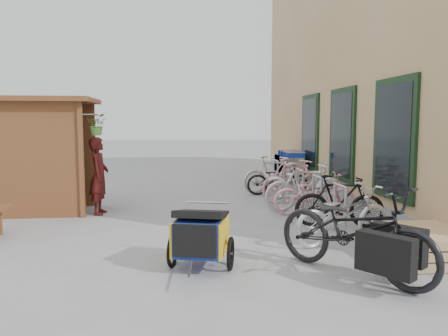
{
  "coord_description": "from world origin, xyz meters",
  "views": [
    {
      "loc": [
        -0.41,
        -6.98,
        1.9
      ],
      "look_at": [
        0.5,
        1.5,
        1.0
      ],
      "focal_mm": 35.0,
      "sensor_mm": 36.0,
      "label": 1
    }
  ],
  "objects": [
    {
      "name": "ground",
      "position": [
        0.0,
        0.0,
        0.0
      ],
      "size": [
        80.0,
        80.0,
        0.0
      ],
      "primitive_type": "plane",
      "color": "#949497"
    },
    {
      "name": "building",
      "position": [
        6.49,
        4.5,
        3.49
      ],
      "size": [
        6.07,
        13.0,
        7.0
      ],
      "color": "tan",
      "rests_on": "ground"
    },
    {
      "name": "kiosk",
      "position": [
        -3.28,
        2.47,
        1.55
      ],
      "size": [
        2.49,
        1.65,
        2.4
      ],
      "color": "brown",
      "rests_on": "ground"
    },
    {
      "name": "bike_rack",
      "position": [
        2.3,
        2.4,
        0.52
      ],
      "size": [
        0.05,
        5.35,
        0.86
      ],
      "color": "#A5A8AD",
      "rests_on": "ground"
    },
    {
      "name": "pallet_stack",
      "position": [
        3.0,
        -1.4,
        0.21
      ],
      "size": [
        1.0,
        1.2,
        0.4
      ],
      "color": "tan",
      "rests_on": "ground"
    },
    {
      "name": "shopping_carts",
      "position": [
        3.0,
        6.26,
        0.61
      ],
      "size": [
        0.58,
        1.95,
        1.04
      ],
      "color": "silver",
      "rests_on": "ground"
    },
    {
      "name": "child_trailer",
      "position": [
        -0.12,
        -1.43,
        0.46
      ],
      "size": [
        0.91,
        1.44,
        0.83
      ],
      "rotation": [
        0.0,
        0.0,
        -0.26
      ],
      "color": "navy",
      "rests_on": "ground"
    },
    {
      "name": "cargo_bike",
      "position": [
        1.75,
        -1.96,
        0.57
      ],
      "size": [
        1.89,
        2.21,
        1.14
      ],
      "rotation": [
        0.0,
        0.0,
        0.63
      ],
      "color": "black",
      "rests_on": "ground"
    },
    {
      "name": "person_kiosk",
      "position": [
        -2.02,
        2.16,
        0.8
      ],
      "size": [
        0.4,
        0.59,
        1.59
      ],
      "primitive_type": "imported",
      "rotation": [
        0.0,
        0.0,
        1.54
      ],
      "color": "maroon",
      "rests_on": "ground"
    },
    {
      "name": "bike_0",
      "position": [
        2.14,
        -0.56,
        0.46
      ],
      "size": [
        1.87,
        1.11,
        0.93
      ],
      "primitive_type": "imported",
      "rotation": [
        0.0,
        0.0,
        1.87
      ],
      "color": "silver",
      "rests_on": "ground"
    },
    {
      "name": "bike_1",
      "position": [
        2.48,
        0.5,
        0.48
      ],
      "size": [
        1.65,
        0.78,
        0.95
      ],
      "primitive_type": "imported",
      "rotation": [
        0.0,
        0.0,
        1.35
      ],
      "color": "black",
      "rests_on": "ground"
    },
    {
      "name": "bike_2",
      "position": [
        2.36,
        1.56,
        0.44
      ],
      "size": [
        1.72,
        0.73,
        0.88
      ],
      "primitive_type": "imported",
      "rotation": [
        0.0,
        0.0,
        1.48
      ],
      "color": "pink",
      "rests_on": "ground"
    },
    {
      "name": "bike_3",
      "position": [
        2.28,
        1.91,
        0.53
      ],
      "size": [
        1.76,
        0.5,
        1.05
      ],
      "primitive_type": "imported",
      "rotation": [
        0.0,
        0.0,
        1.57
      ],
      "color": "silver",
      "rests_on": "ground"
    },
    {
      "name": "bike_4",
      "position": [
        2.48,
        2.83,
        0.49
      ],
      "size": [
        1.96,
        0.93,
        0.99
      ],
      "primitive_type": "imported",
      "rotation": [
        0.0,
        0.0,
        1.42
      ],
      "color": "silver",
      "rests_on": "ground"
    },
    {
      "name": "bike_5",
      "position": [
        2.35,
        3.14,
        0.52
      ],
      "size": [
        1.79,
        1.01,
        1.03
      ],
      "primitive_type": "imported",
      "rotation": [
        0.0,
        0.0,
        1.89
      ],
      "color": "pink",
      "rests_on": "ground"
    },
    {
      "name": "bike_6",
      "position": [
        2.19,
        4.11,
        0.42
      ],
      "size": [
        1.62,
        0.63,
        0.84
      ],
      "primitive_type": "imported",
      "rotation": [
        0.0,
        0.0,
        1.53
      ],
      "color": "black",
      "rests_on": "ground"
    },
    {
      "name": "bike_7",
      "position": [
        2.12,
        4.41,
        0.51
      ],
      "size": [
        1.75,
        0.87,
        1.01
      ],
      "primitive_type": "imported",
      "rotation": [
        0.0,
        0.0,
        1.82
      ],
      "color": "silver",
      "rests_on": "ground"
    }
  ]
}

